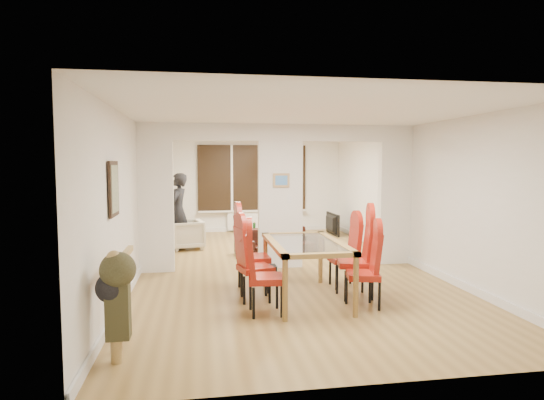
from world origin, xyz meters
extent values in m
cube|color=olive|center=(0.00, 0.00, 0.00)|extent=(5.00, 9.00, 0.01)
cube|color=white|center=(0.00, 0.00, 1.30)|extent=(5.00, 0.18, 2.60)
cube|color=black|center=(0.00, 4.44, 1.50)|extent=(3.00, 0.08, 1.80)
cube|color=white|center=(0.00, 4.40, 0.30)|extent=(1.40, 0.08, 0.50)
sphere|color=orange|center=(0.30, 3.30, 2.15)|extent=(0.36, 0.36, 0.36)
cube|color=gray|center=(-2.47, -2.40, 1.60)|extent=(0.04, 0.52, 0.67)
cube|color=#4C8CD8|center=(0.00, -0.10, 1.60)|extent=(0.30, 0.03, 0.25)
imported|color=black|center=(0.21, 1.25, 0.26)|extent=(1.91, 1.12, 0.52)
imported|color=#B8B19C|center=(-1.75, 2.06, 0.32)|extent=(0.82, 0.83, 0.65)
imported|color=black|center=(-1.92, 2.10, 0.84)|extent=(0.71, 0.57, 1.69)
imported|color=black|center=(1.96, 3.54, 0.29)|extent=(1.00, 0.16, 0.57)
cylinder|color=#143F19|center=(-0.18, 2.51, 0.38)|extent=(0.07, 0.07, 0.27)
imported|color=black|center=(0.10, 2.50, 0.27)|extent=(0.23, 0.23, 0.06)
camera|label=1|loc=(-1.44, -8.10, 1.91)|focal=30.00mm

